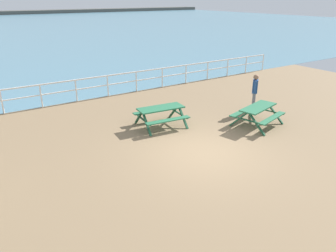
# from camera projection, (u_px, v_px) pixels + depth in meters

# --- Properties ---
(ground_plane) EXTENTS (30.00, 24.00, 0.20)m
(ground_plane) POSITION_uv_depth(u_px,v_px,m) (203.00, 155.00, 10.78)
(ground_plane) COLOR #846B4C
(seaward_railing) EXTENTS (23.07, 0.07, 1.08)m
(seaward_railing) POSITION_uv_depth(u_px,v_px,m) (107.00, 82.00, 16.49)
(seaward_railing) COLOR white
(seaward_railing) RESTS_ON ground
(picnic_table_near_right) EXTENTS (1.94, 1.70, 0.80)m
(picnic_table_near_right) POSITION_uv_depth(u_px,v_px,m) (161.00, 112.00, 12.68)
(picnic_table_near_right) COLOR #286B47
(picnic_table_near_right) RESTS_ON ground
(picnic_table_mid_centre) EXTENTS (2.12, 1.91, 0.80)m
(picnic_table_mid_centre) POSITION_uv_depth(u_px,v_px,m) (258.00, 111.00, 12.78)
(picnic_table_mid_centre) COLOR #286B47
(picnic_table_mid_centre) RESTS_ON ground
(visitor) EXTENTS (0.42, 0.39, 1.66)m
(visitor) POSITION_uv_depth(u_px,v_px,m) (255.00, 91.00, 14.20)
(visitor) COLOR slate
(visitor) RESTS_ON ground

